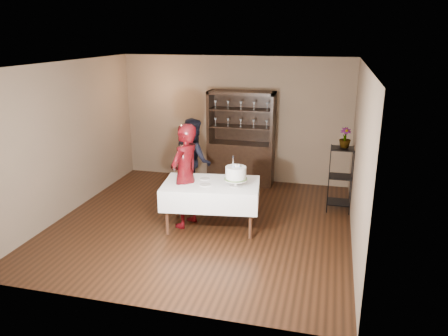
{
  "coord_description": "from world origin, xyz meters",
  "views": [
    {
      "loc": [
        2.07,
        -6.64,
        3.19
      ],
      "look_at": [
        0.37,
        0.1,
        1.0
      ],
      "focal_mm": 35.0,
      "sensor_mm": 36.0,
      "label": 1
    }
  ],
  "objects": [
    {
      "name": "plate_far",
      "position": [
        0.04,
        0.07,
        0.8
      ],
      "size": [
        0.21,
        0.21,
        0.01
      ],
      "primitive_type": "cylinder",
      "rotation": [
        0.0,
        0.0,
        0.37
      ],
      "color": "silver",
      "rests_on": "cake_table"
    },
    {
      "name": "china_hutch",
      "position": [
        0.2,
        2.25,
        0.66
      ],
      "size": [
        1.4,
        0.48,
        2.0
      ],
      "color": "black",
      "rests_on": "floor"
    },
    {
      "name": "back_wall",
      "position": [
        0.0,
        2.5,
        1.35
      ],
      "size": [
        5.0,
        0.02,
        2.7
      ],
      "primitive_type": "cube",
      "color": "brown",
      "rests_on": "floor"
    },
    {
      "name": "ceiling",
      "position": [
        0.0,
        0.0,
        2.7
      ],
      "size": [
        5.0,
        5.0,
        0.0
      ],
      "primitive_type": "plane",
      "rotation": [
        3.14,
        0.0,
        0.0
      ],
      "color": "white",
      "rests_on": "back_wall"
    },
    {
      "name": "cake_table",
      "position": [
        0.2,
        -0.1,
        0.6
      ],
      "size": [
        1.69,
        1.18,
        0.79
      ],
      "rotation": [
        0.0,
        0.0,
        0.14
      ],
      "color": "white",
      "rests_on": "floor"
    },
    {
      "name": "man",
      "position": [
        -0.48,
        1.03,
        0.82
      ],
      "size": [
        0.96,
        1.0,
        1.63
      ],
      "primitive_type": "imported",
      "rotation": [
        0.0,
        0.0,
        2.18
      ],
      "color": "black",
      "rests_on": "floor"
    },
    {
      "name": "floor",
      "position": [
        0.0,
        0.0,
        0.0
      ],
      "size": [
        5.0,
        5.0,
        0.0
      ],
      "primitive_type": "plane",
      "color": "black",
      "rests_on": "ground"
    },
    {
      "name": "plant_etagere",
      "position": [
        2.28,
        1.2,
        0.65
      ],
      "size": [
        0.42,
        0.42,
        1.2
      ],
      "color": "black",
      "rests_on": "floor"
    },
    {
      "name": "cake",
      "position": [
        0.62,
        -0.14,
        0.99
      ],
      "size": [
        0.38,
        0.38,
        0.52
      ],
      "rotation": [
        0.0,
        0.0,
        -0.09
      ],
      "color": "silver",
      "rests_on": "cake_table"
    },
    {
      "name": "potted_plant",
      "position": [
        2.31,
        1.25,
        1.37
      ],
      "size": [
        0.22,
        0.22,
        0.36
      ],
      "primitive_type": "imported",
      "rotation": [
        0.0,
        0.0,
        0.12
      ],
      "color": "#507136",
      "rests_on": "plant_etagere"
    },
    {
      "name": "wall_left",
      "position": [
        -2.5,
        0.0,
        1.35
      ],
      "size": [
        0.02,
        5.0,
        2.7
      ],
      "primitive_type": "cube",
      "color": "brown",
      "rests_on": "floor"
    },
    {
      "name": "woman",
      "position": [
        -0.25,
        -0.12,
        0.88
      ],
      "size": [
        0.6,
        0.74,
        1.77
      ],
      "primitive_type": "imported",
      "rotation": [
        0.0,
        0.0,
        -1.87
      ],
      "color": "#32040C",
      "rests_on": "floor"
    },
    {
      "name": "plate_near",
      "position": [
        0.13,
        -0.23,
        0.8
      ],
      "size": [
        0.22,
        0.22,
        0.01
      ],
      "primitive_type": "cylinder",
      "rotation": [
        0.0,
        0.0,
        -0.16
      ],
      "color": "silver",
      "rests_on": "cake_table"
    },
    {
      "name": "wall_right",
      "position": [
        2.5,
        0.0,
        1.35
      ],
      "size": [
        0.02,
        5.0,
        2.7
      ],
      "primitive_type": "cube",
      "color": "brown",
      "rests_on": "floor"
    }
  ]
}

